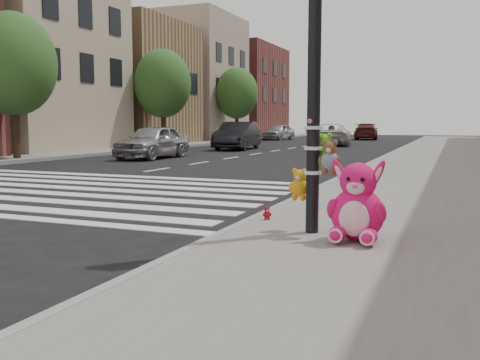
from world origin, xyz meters
The scene contains 19 objects.
ground centered at (0.00, 0.00, 0.00)m, with size 120.00×120.00×0.00m, color black.
sidewalk_far centered at (-13.50, 20.00, 0.07)m, with size 6.00×80.00×0.14m, color slate.
curb_edge centered at (1.55, 10.00, 0.07)m, with size 0.12×80.00×0.15m, color gray.
crosswalk centered at (-4.50, 5.20, 0.01)m, with size 11.00×6.00×0.01m, color silver, non-canonical shape.
bld_far_b centered at (-15.50, 17.00, 5.50)m, with size 6.00×8.00×11.00m, color #B9A68E.
bld_far_c centered at (-15.50, 26.00, 4.00)m, with size 6.00×8.00×8.00m, color #9F7D55.
bld_far_d centered at (-15.50, 35.00, 5.00)m, with size 6.00×8.00×10.00m, color #BAA68E.
bld_far_e centered at (-15.50, 46.00, 4.50)m, with size 6.00×10.00×9.00m, color brown.
signal_pole centered at (2.61, 1.82, 1.75)m, with size 0.70×0.50×4.00m.
tree_far_a centered at (-11.20, 11.00, 3.65)m, with size 3.20×3.20×5.44m.
tree_far_b centered at (-11.20, 22.00, 3.65)m, with size 3.20×3.20×5.44m.
tree_far_c centered at (-11.20, 33.00, 3.65)m, with size 3.20×3.20×5.44m.
pink_bunny centered at (3.20, 1.52, 0.53)m, with size 0.68×0.70×0.96m.
red_teddy centered at (1.80, 2.40, 0.23)m, with size 0.13×0.09×0.19m, color #A9101F, non-canonical shape.
car_silver_far centered at (-7.42, 14.59, 0.70)m, with size 1.65×4.10×1.40m, color #A1A1A6.
car_dark_far centered at (-6.87, 22.57, 0.76)m, with size 1.61×4.62×1.52m, color black.
car_white_near centered at (-3.19, 29.60, 0.70)m, with size 2.32×5.03×1.40m, color silver.
car_maroon_near centered at (-2.93, 42.19, 0.69)m, with size 1.94×4.77×1.38m, color #4E1A16.
car_silver_deep centered at (-9.64, 38.42, 0.68)m, with size 1.61×4.01×1.37m, color #B3B2B7.
Camera 1 is at (4.22, -4.62, 1.51)m, focal length 40.00 mm.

